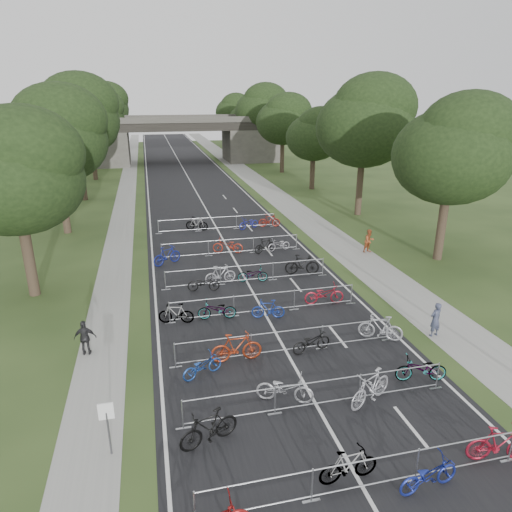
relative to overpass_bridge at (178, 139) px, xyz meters
The scene contains 57 objects.
ground 65.10m from the overpass_bridge, 90.00° to the right, with size 200.00×200.00×0.00m, color #2A3F1B.
road 15.41m from the overpass_bridge, 90.00° to the right, with size 11.00×140.00×0.01m, color black.
sidewalk_right 17.36m from the overpass_bridge, 61.93° to the right, with size 3.00×140.00×0.01m, color gray.
sidewalk_left 17.14m from the overpass_bridge, 116.57° to the right, with size 2.00×140.00×0.01m, color gray.
lane_markings 15.41m from the overpass_bridge, 90.00° to the right, with size 0.12×140.00×0.00m, color silver.
overpass_bridge is the anchor object (origin of this frame).
park_sign 62.41m from the overpass_bridge, 96.26° to the right, with size 0.45×0.06×1.83m.
tree_left_0 50.47m from the overpass_bridge, 103.07° to the right, with size 6.72×6.72×10.25m.
tree_right_0 50.91m from the overpass_bridge, 75.05° to the right, with size 7.17×7.17×10.93m.
tree_left_1 38.97m from the overpass_bridge, 107.08° to the right, with size 7.56×7.56×11.53m.
tree_right_1 39.56m from the overpass_bridge, 70.53° to the right, with size 8.18×8.18×12.47m.
tree_left_2 27.92m from the overpass_bridge, 114.44° to the right, with size 8.40×8.40×12.81m.
tree_right_2 28.39m from the overpass_bridge, 62.40° to the right, with size 6.16×6.16×9.39m.
tree_left_3 17.59m from the overpass_bridge, 131.07° to the right, with size 6.72×6.72×10.25m.
tree_right_3 18.82m from the overpass_bridge, 44.93° to the right, with size 7.17×7.17×10.93m.
tree_left_4 12.05m from the overpass_bridge, behind, with size 7.56×7.56×11.53m.
tree_right_4 13.86m from the overpass_bridge, ahead, with size 8.18×8.18×12.47m.
tree_left_5 16.44m from the overpass_bridge, 136.20° to the left, with size 8.40×8.40×12.81m.
tree_right_5 17.23m from the overpass_bridge, 39.82° to the left, with size 6.16×6.16×9.39m.
tree_left_6 25.77m from the overpass_bridge, 116.43° to the left, with size 6.72×6.72×10.25m.
tree_right_6 26.62m from the overpass_bridge, 60.25° to the left, with size 7.17×7.17×10.93m.
barrier_row_0 65.07m from the overpass_bridge, 90.00° to the right, with size 9.70×0.08×1.10m.
barrier_row_1 61.47m from the overpass_bridge, 90.00° to the right, with size 9.70×0.08×1.10m.
barrier_row_2 57.88m from the overpass_bridge, 90.00° to the right, with size 9.70×0.08×1.10m.
barrier_row_3 54.08m from the overpass_bridge, 90.00° to the right, with size 9.70×0.08×1.10m.
barrier_row_4 50.09m from the overpass_bridge, 90.00° to the right, with size 9.70×0.08×1.10m.
barrier_row_5 45.10m from the overpass_bridge, 90.00° to the right, with size 9.70×0.08×1.10m.
barrier_row_6 39.11m from the overpass_bridge, 90.00° to the right, with size 9.70×0.08×1.10m.
bike_1 64.65m from the overpass_bridge, 90.28° to the right, with size 0.50×1.78×1.07m, color #9B9EA3.
bike_2 65.44m from the overpass_bridge, 88.53° to the right, with size 0.65×1.87×0.98m, color navy.
bike_3 65.11m from the overpass_bridge, 86.21° to the right, with size 0.56×1.98×1.19m, color maroon.
bike_4 62.45m from the overpass_bridge, 93.56° to the right, with size 0.56×1.97×1.18m, color black.
bike_5 60.90m from the overpass_bridge, 90.96° to the right, with size 0.71×2.02×1.06m, color #94959B.
bike_6 61.68m from the overpass_bridge, 88.27° to the right, with size 0.59×2.09×1.26m, color #A5A5AD.
bike_7 61.07m from the overpass_bridge, 85.96° to the right, with size 0.67×1.94×1.02m, color #9B9EA3.
bike_8 58.81m from the overpass_bridge, 93.55° to the right, with size 0.59×1.69×0.89m, color #1D459F.
bike_9 58.02m from the overpass_bridge, 92.14° to the right, with size 0.59×2.08×1.25m, color #9B3116.
bike_10 58.02m from the overpass_bridge, 89.00° to the right, with size 0.62×1.78×0.94m, color black.
bike_11 57.90m from the overpass_bridge, 85.74° to the right, with size 0.55×1.93×1.16m, color #A7A9AF.
bike_12 54.32m from the overpass_bridge, 94.55° to the right, with size 0.48×1.68×1.01m, color #9B9EA3.
bike_13 54.23m from the overpass_bridge, 92.51° to the right, with size 0.64×1.84×0.97m, color #9B9EA3.
bike_14 54.66m from the overpass_bridge, 89.96° to the right, with size 0.46×1.61×0.97m, color navy.
bike_15 53.86m from the overpass_bridge, 86.55° to the right, with size 0.71×2.05×1.08m, color maroon.
bike_16 50.80m from the overpass_bridge, 92.92° to the right, with size 0.61×1.75×0.92m, color black.
bike_17 49.91m from the overpass_bridge, 91.73° to the right, with size 0.51×1.81×1.09m, color #A2A2A9.
bike_18 50.07m from the overpass_bridge, 89.62° to the right, with size 0.60×1.73×0.91m, color #9B9EA3.
bike_19 49.72m from the overpass_bridge, 85.99° to the right, with size 0.58×2.06×1.24m, color black.
bike_20 46.26m from the overpass_bridge, 95.34° to the right, with size 0.56×1.99×1.20m, color navy.
bike_21 44.82m from the overpass_bridge, 90.23° to the right, with size 0.72×2.05×1.08m, color maroon.
bike_22 45.37m from the overpass_bridge, 87.09° to the right, with size 0.48×1.70×1.02m, color black.
bike_23 45.24m from the overpass_bridge, 85.75° to the right, with size 0.58×1.66×0.87m, color #A6A5AC.
bike_25 38.85m from the overpass_bridge, 92.37° to the right, with size 0.51×1.80×1.08m, color #9B9EA3.
bike_26 39.47m from the overpass_bridge, 86.38° to the right, with size 0.64×1.83×0.96m, color navy.
bike_27 39.41m from the overpass_bridge, 83.80° to the right, with size 0.49×1.75×1.05m, color maroon.
pedestrian_a 58.39m from the overpass_bridge, 83.30° to the right, with size 0.59×0.38×1.60m, color #373C53.
pedestrian_b 47.73m from the overpass_bridge, 78.87° to the right, with size 0.78×0.61×1.61m, color #A04922.
pedestrian_c 56.60m from the overpass_bridge, 98.25° to the right, with size 0.89×0.37×1.52m, color #232325.
Camera 1 is at (-5.10, -8.63, 10.22)m, focal length 32.00 mm.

